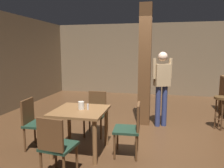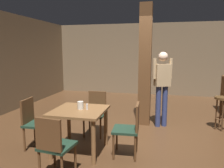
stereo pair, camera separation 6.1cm
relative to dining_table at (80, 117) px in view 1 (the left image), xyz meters
The scene contains 12 objects.
ground_plane 1.54m from the dining_table, 40.81° to the left, with size 10.80×10.80×0.00m, color #4C301C.
wall_back 5.58m from the dining_table, 78.85° to the left, with size 8.00×0.10×2.80m, color #756047.
pillar 2.14m from the dining_table, 61.17° to the left, with size 0.28×0.28×2.80m, color brown.
dining_table is the anchor object (origin of this frame).
chair_south 0.87m from the dining_table, 91.52° to the right, with size 0.46×0.46×0.89m.
chair_north 0.83m from the dining_table, 87.63° to the left, with size 0.42×0.42×0.89m.
chair_west 0.86m from the dining_table, behind, with size 0.44×0.44×0.89m.
chair_east 0.88m from the dining_table, ahead, with size 0.44×0.44×0.89m.
napkin_cup 0.21m from the dining_table, 72.83° to the left, with size 0.10×0.10×0.13m, color silver.
salt_shaker 0.23m from the dining_table, 12.26° to the left, with size 0.03×0.03×0.10m, color silver.
standing_person 2.17m from the dining_table, 50.39° to the left, with size 0.46×0.32×1.72m.
bar_stool_near 3.16m from the dining_table, 32.67° to the left, with size 0.33×0.33×0.74m.
Camera 1 is at (0.24, -4.32, 1.75)m, focal length 35.00 mm.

